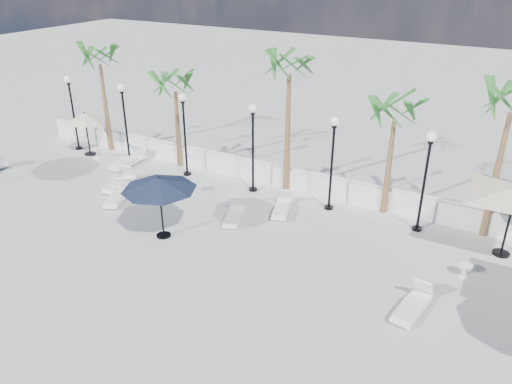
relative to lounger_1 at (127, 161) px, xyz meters
The scene contains 24 objects.
ground 8.97m from the lounger_1, 41.87° to the right, with size 100.00×100.00×0.00m, color #ADAEA8.
balustrade 6.85m from the lounger_1, 12.78° to the left, with size 26.00×0.30×1.01m.
lamppost_0 4.46m from the lounger_1, behind, with size 0.36×0.36×3.84m.
lamppost_1 2.31m from the lounger_1, 122.10° to the left, with size 0.36×0.36×3.84m.
lamppost_2 3.92m from the lounger_1, ahead, with size 0.36×0.36×3.84m.
lamppost_3 7.06m from the lounger_1, ahead, with size 0.36×0.36×3.84m.
lamppost_4 10.43m from the lounger_1, ahead, with size 0.36×0.36×3.84m.
lamppost_5 13.87m from the lounger_1, ahead, with size 0.36×0.36×3.84m.
palm_0 5.04m from the lounger_1, 150.49° to the left, with size 2.60×2.60×5.50m.
palm_1 4.32m from the lounger_1, 31.13° to the left, with size 2.60×2.60×4.70m.
palm_2 9.35m from the lounger_1, ahead, with size 2.60×2.60×6.10m.
palm_3 12.79m from the lounger_1, ahead, with size 2.60×2.60×4.90m.
palm_4 16.55m from the lounger_1, ahead, with size 2.60×2.60×5.70m.
lounger_1 is the anchor object (origin of this frame).
lounger_2 2.48m from the lounger_1, 55.50° to the right, with size 0.95×1.97×0.71m.
lounger_3 3.82m from the lounger_1, 53.64° to the right, with size 1.32×1.97×0.71m.
lounger_4 7.63m from the lounger_1, 16.25° to the right, with size 1.10×1.84×0.66m.
lounger_5 8.69m from the lounger_1, ahead, with size 1.07×1.86×0.66m.
lounger_6 15.26m from the lounger_1, 16.47° to the right, with size 0.86×1.90×0.69m.
side_table_0 2.01m from the lounger_1, behind, with size 0.52×0.52×0.51m.
side_table_1 4.56m from the lounger_1, 13.62° to the right, with size 0.53×0.53×0.51m.
side_table_2 15.77m from the lounger_1, ahead, with size 0.44×0.44×0.43m.
parasol_navy_mid 7.47m from the lounger_1, 37.72° to the right, with size 2.66×2.66×2.38m.
parasol_cream_small 3.18m from the lounger_1, behind, with size 1.83×1.83×2.24m.
Camera 1 is at (9.59, -10.50, 9.32)m, focal length 35.00 mm.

